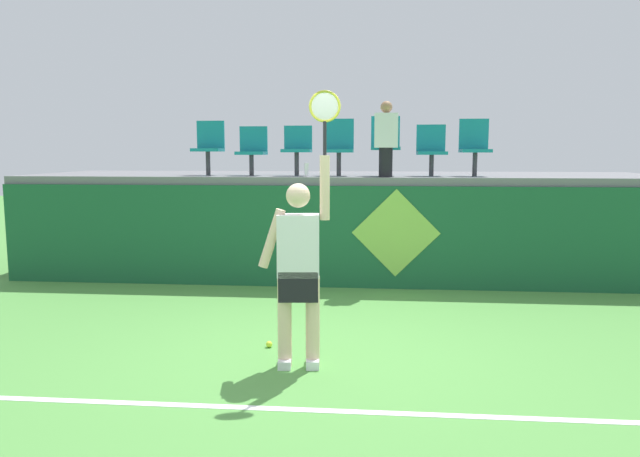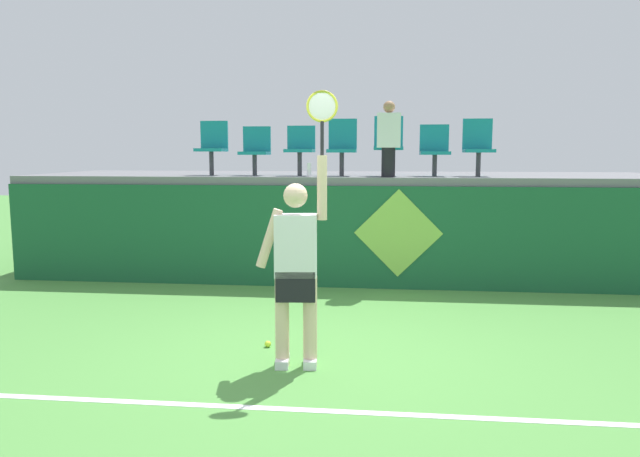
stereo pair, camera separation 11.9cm
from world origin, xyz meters
TOP-DOWN VIEW (x-y plane):
  - ground_plane at (0.00, 0.00)m, footprint 40.00×40.00m
  - court_back_wall at (0.00, 3.09)m, footprint 10.18×0.20m
  - spectator_platform at (0.00, 4.42)m, footprint 10.18×2.77m
  - court_baseline_stripe at (0.00, -1.21)m, footprint 9.16×0.08m
  - tennis_player at (-0.15, -0.26)m, footprint 0.75×0.29m
  - tennis_ball at (-0.52, 0.24)m, footprint 0.07×0.07m
  - water_bottle at (-0.47, 3.21)m, footprint 0.06×0.06m
  - stadium_chair_0 at (-2.07, 3.68)m, footprint 0.44×0.42m
  - stadium_chair_1 at (-1.38, 3.68)m, footprint 0.44×0.42m
  - stadium_chair_2 at (-0.67, 3.67)m, footprint 0.44×0.42m
  - stadium_chair_3 at (-0.02, 3.68)m, footprint 0.44×0.42m
  - stadium_chair_4 at (0.69, 3.68)m, footprint 0.44×0.42m
  - stadium_chair_5 at (1.39, 3.68)m, footprint 0.44×0.42m
  - stadium_chair_6 at (2.04, 3.68)m, footprint 0.44×0.42m
  - spectator_0 at (0.69, 3.26)m, footprint 0.34×0.20m
  - wall_signage_mount at (0.85, 2.98)m, footprint 1.27×0.01m

SIDE VIEW (x-z plane):
  - ground_plane at x=0.00m, z-range 0.00..0.00m
  - wall_signage_mount at x=0.85m, z-range -0.73..0.73m
  - court_baseline_stripe at x=0.00m, z-range 0.00..0.01m
  - tennis_ball at x=-0.52m, z-range 0.00..0.07m
  - court_back_wall at x=0.00m, z-range 0.00..1.50m
  - tennis_player at x=-0.15m, z-range -0.31..2.22m
  - spectator_platform at x=0.00m, z-range 1.50..1.62m
  - water_bottle at x=-0.47m, z-range 1.62..1.82m
  - stadium_chair_1 at x=-1.38m, z-range 1.65..2.42m
  - stadium_chair_5 at x=1.39m, z-range 1.65..2.43m
  - stadium_chair_2 at x=-0.67m, z-range 1.67..2.45m
  - stadium_chair_6 at x=2.04m, z-range 1.66..2.52m
  - stadium_chair_3 at x=-0.02m, z-range 1.65..2.53m
  - stadium_chair_0 at x=-2.07m, z-range 1.66..2.52m
  - stadium_chair_4 at x=0.69m, z-range 1.67..2.58m
  - spectator_0 at x=0.69m, z-range 1.63..2.73m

